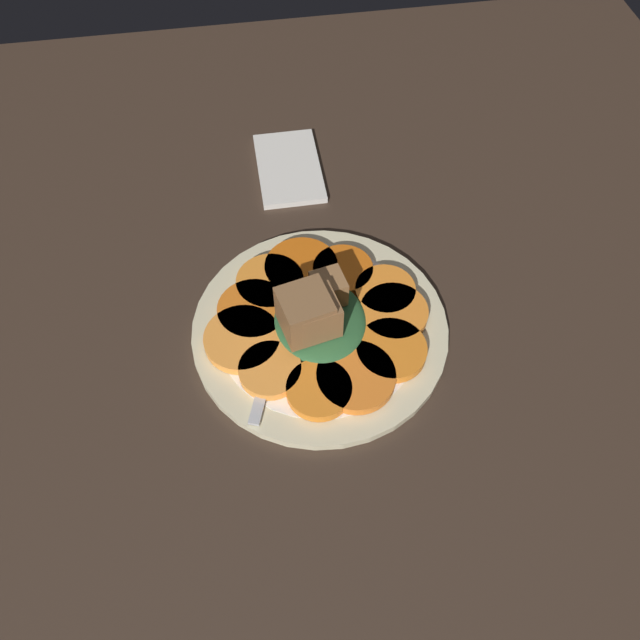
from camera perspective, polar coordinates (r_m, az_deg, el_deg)
name	(u,v)px	position (r cm, az deg, el deg)	size (l,w,h in cm)	color
table_slab	(320,336)	(66.98, 0.00, -1.49)	(120.00, 120.00, 2.00)	#38281E
plate	(320,328)	(65.71, 0.00, -0.78)	(26.89, 26.89, 1.05)	beige
carrot_slice_0	(343,270)	(68.93, 2.10, 4.55)	(6.64, 6.64, 1.09)	#D55F13
carrot_slice_1	(301,268)	(69.13, -1.71, 4.77)	(8.13, 8.13, 1.09)	#D35E12
carrot_slice_2	(270,283)	(68.06, -4.59, 3.43)	(7.37, 7.37, 1.09)	orange
carrot_slice_3	(253,310)	(66.04, -6.13, 0.91)	(7.53, 7.53, 1.09)	orange
carrot_slice_4	(242,339)	(64.15, -7.12, -1.74)	(7.87, 7.87, 1.09)	orange
carrot_slice_5	(270,370)	(61.97, -4.59, -4.58)	(6.27, 6.27, 1.09)	#F99438
carrot_slice_6	(319,390)	(60.73, -0.09, -6.38)	(6.44, 6.44, 1.09)	orange
carrot_slice_7	(356,377)	(61.51, 3.31, -5.19)	(7.85, 7.85, 1.09)	orange
carrot_slice_8	(391,350)	(63.37, 6.54, -2.73)	(7.18, 7.18, 1.09)	orange
carrot_slice_9	(394,313)	(65.90, 6.78, 0.62)	(7.20, 7.20, 1.09)	orange
carrot_slice_10	(385,291)	(67.52, 5.97, 2.66)	(6.50, 6.50, 1.09)	orange
center_pile	(316,315)	(62.86, -0.36, 0.48)	(10.65, 9.59, 6.63)	#2D6033
fork	(276,341)	(64.09, -4.06, -1.93)	(17.53, 7.68, 0.40)	#B2B2B7
napkin	(291,167)	(82.21, -2.62, 13.76)	(13.13, 7.88, 0.80)	silver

